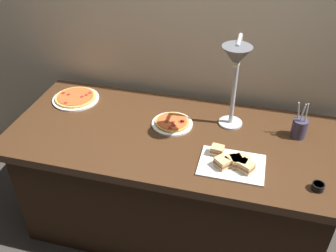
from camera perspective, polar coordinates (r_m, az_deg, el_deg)
ground_plane at (r=2.66m, az=0.63°, el=-14.47°), size 8.00×8.00×0.00m
back_wall at (r=2.36m, az=3.90°, el=14.59°), size 4.40×0.04×2.40m
buffet_table at (r=2.38m, az=0.69°, el=-8.47°), size 1.90×0.84×0.76m
heat_lamp at (r=1.92m, az=10.29°, el=9.12°), size 0.15×0.30×0.56m
pizza_plate_front at (r=2.20m, az=0.65°, el=0.46°), size 0.24×0.24×0.03m
pizza_plate_center at (r=2.52m, az=-13.90°, el=4.18°), size 0.30×0.30×0.03m
sandwich_platter at (r=1.93m, az=9.85°, el=-5.51°), size 0.33×0.24×0.06m
sauce_cup_near at (r=1.92m, az=21.93°, el=-8.55°), size 0.06×0.06×0.04m
utensil_holder at (r=2.21m, az=19.41°, el=-0.27°), size 0.08×0.08×0.23m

